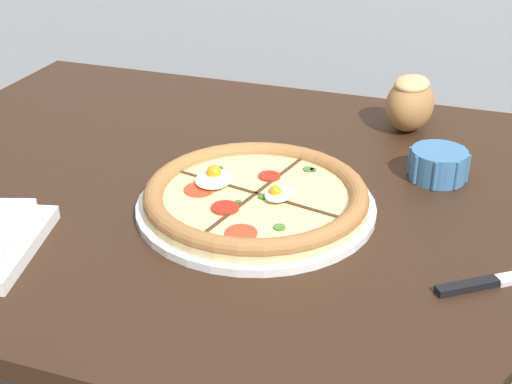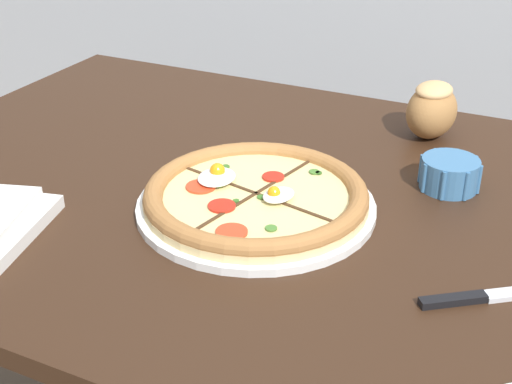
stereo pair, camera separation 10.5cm
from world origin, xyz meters
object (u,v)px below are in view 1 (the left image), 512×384
(dining_table, at_px, (238,240))
(ramekin_bowl, at_px, (438,164))
(knife_main, at_px, (506,279))
(bread_piece_near, at_px, (410,102))
(pizza, at_px, (256,198))

(dining_table, bearing_deg, ramekin_bowl, 23.67)
(ramekin_bowl, bearing_deg, dining_table, -156.33)
(knife_main, bearing_deg, ramekin_bowl, 77.21)
(bread_piece_near, height_order, knife_main, bread_piece_near)
(pizza, xyz_separation_m, bread_piece_near, (0.17, 0.39, 0.03))
(dining_table, height_order, bread_piece_near, bread_piece_near)
(ramekin_bowl, bearing_deg, bread_piece_near, 111.83)
(knife_main, bearing_deg, pizza, 132.42)
(dining_table, height_order, knife_main, knife_main)
(dining_table, xyz_separation_m, bread_piece_near, (0.22, 0.32, 0.16))
(pizza, xyz_separation_m, knife_main, (0.36, -0.07, -0.02))
(pizza, height_order, knife_main, pizza)
(ramekin_bowl, bearing_deg, pizza, -141.37)
(dining_table, height_order, ramekin_bowl, ramekin_bowl)
(dining_table, relative_size, pizza, 3.57)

